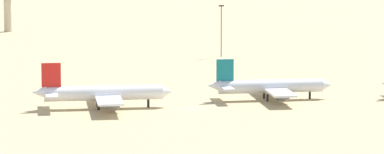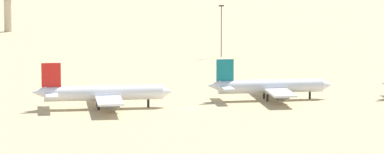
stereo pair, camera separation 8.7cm
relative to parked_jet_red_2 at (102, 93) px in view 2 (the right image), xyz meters
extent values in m
plane|color=tan|center=(22.06, -5.92, -3.97)|extent=(4000.00, 4000.00, 0.00)
cylinder|color=white|center=(0.36, -0.03, 0.04)|extent=(30.73, 6.66, 3.81)
cone|color=white|center=(16.88, -1.59, 0.04)|extent=(3.19, 3.88, 3.62)
cone|color=white|center=(-16.15, 1.52, 0.61)|extent=(4.10, 3.59, 3.24)
cube|color=red|center=(-12.92, 1.22, 5.04)|extent=(4.98, 0.94, 6.20)
cube|color=white|center=(-12.56, 5.02, 0.42)|extent=(3.65, 6.74, 0.34)
cube|color=white|center=(-13.28, -2.58, 0.42)|extent=(3.65, 6.74, 0.34)
cube|color=white|center=(1.31, -0.12, -0.54)|extent=(9.32, 30.98, 0.53)
cylinder|color=slate|center=(2.94, 6.90, -1.87)|extent=(3.61, 2.41, 2.10)
cylinder|color=slate|center=(1.59, -7.33, -1.87)|extent=(3.61, 2.41, 2.10)
cylinder|color=black|center=(11.91, -1.12, -2.92)|extent=(0.67, 0.67, 2.10)
cylinder|color=black|center=(-0.84, 2.38, -2.92)|extent=(0.67, 0.67, 2.10)
cylinder|color=black|center=(-1.27, -2.18, -2.92)|extent=(0.67, 0.67, 2.10)
cylinder|color=silver|center=(46.22, 2.54, -0.21)|extent=(28.81, 5.81, 3.58)
cone|color=silver|center=(61.73, 1.32, -0.21)|extent=(2.94, 3.60, 3.40)
cone|color=silver|center=(30.71, 3.76, 0.32)|extent=(3.80, 3.31, 3.04)
cube|color=#14727A|center=(33.74, 3.52, 4.48)|extent=(4.67, 0.81, 5.81)
cube|color=silver|center=(34.02, 7.08, 0.15)|extent=(3.33, 6.29, 0.32)
cube|color=silver|center=(33.46, -0.05, 0.15)|extent=(3.33, 6.29, 0.32)
cube|color=silver|center=(47.11, 2.47, -0.75)|extent=(8.31, 29.00, 0.50)
cylinder|color=slate|center=(48.53, 9.08, -2.00)|extent=(3.36, 2.21, 1.97)
cylinder|color=slate|center=(47.47, -4.29, -2.00)|extent=(3.36, 2.21, 1.97)
cylinder|color=black|center=(57.06, 1.68, -2.98)|extent=(0.63, 0.63, 1.97)
cylinder|color=black|center=(45.05, 4.78, -2.98)|extent=(0.63, 0.63, 1.97)
cylinder|color=black|center=(44.71, 0.50, -2.98)|extent=(0.63, 0.63, 1.97)
cylinder|color=#C6B793|center=(-9.77, 190.37, 3.07)|extent=(3.20, 3.20, 14.08)
cylinder|color=#59595E|center=(56.09, 92.85, 4.74)|extent=(0.36, 0.36, 17.42)
cube|color=#333333|center=(56.09, 92.85, 13.70)|extent=(1.80, 0.50, 0.50)
camera|label=1|loc=(-45.07, -292.80, 48.28)|focal=108.62mm
camera|label=2|loc=(-44.98, -292.82, 48.28)|focal=108.62mm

